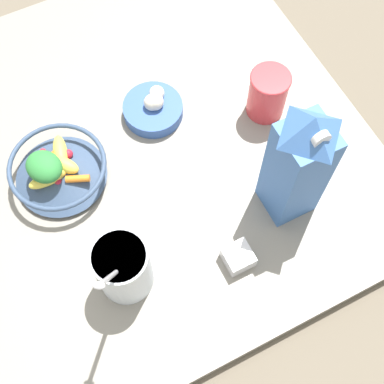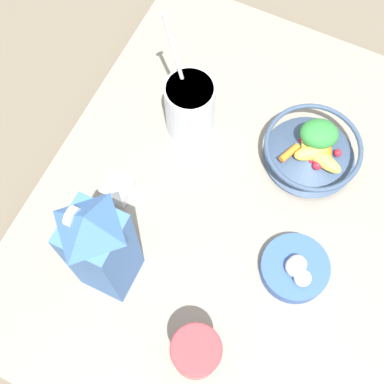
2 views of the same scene
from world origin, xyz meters
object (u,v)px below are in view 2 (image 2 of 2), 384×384
drinking_cup (196,353)px  spice_jar (118,189)px  milk_carton (101,248)px  garlic_bowl (295,268)px  fruit_bowl (312,149)px  yogurt_tub (190,105)px

drinking_cup → spice_jar: bearing=-128.6°
milk_carton → drinking_cup: (0.07, 0.21, -0.09)m
milk_carton → garlic_bowl: bearing=115.5°
fruit_bowl → spice_jar: bearing=-53.2°
yogurt_tub → drinking_cup: (0.43, 0.22, -0.02)m
fruit_bowl → yogurt_tub: 0.26m
yogurt_tub → drinking_cup: yogurt_tub is taller
fruit_bowl → milk_carton: 0.48m
spice_jar → garlic_bowl: bearing=90.1°
drinking_cup → garlic_bowl: (-0.22, 0.10, -0.04)m
drinking_cup → milk_carton: bearing=-109.3°
drinking_cup → garlic_bowl: size_ratio=0.88×
drinking_cup → garlic_bowl: bearing=155.4°
yogurt_tub → garlic_bowl: (0.21, 0.32, -0.06)m
milk_carton → spice_jar: (-0.15, -0.07, -0.14)m
fruit_bowl → milk_carton: milk_carton is taller
fruit_bowl → spice_jar: fruit_bowl is taller
drinking_cup → spice_jar: 0.36m
fruit_bowl → drinking_cup: size_ratio=1.72×
fruit_bowl → spice_jar: (0.24, -0.32, -0.02)m
spice_jar → garlic_bowl: (-0.00, 0.38, 0.00)m
fruit_bowl → garlic_bowl: 0.25m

